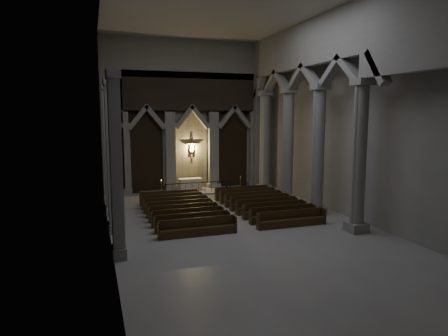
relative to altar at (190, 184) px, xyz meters
name	(u,v)px	position (x,y,z in m)	size (l,w,h in m)	color
room	(244,88)	(0.30, -11.05, 6.98)	(24.00, 24.10, 12.00)	#9E9B96
sanctuary_wall	(192,109)	(0.30, 0.48, 5.99)	(14.00, 0.77, 12.00)	gray
right_arcade	(322,87)	(5.80, -9.72, 7.21)	(1.00, 24.00, 12.00)	gray
left_pilasters	(110,155)	(-6.45, -7.55, 3.29)	(0.60, 13.00, 8.03)	gray
sanctuary_step	(195,192)	(0.30, -0.45, -0.55)	(8.50, 2.60, 0.15)	gray
altar	(190,184)	(0.00, 0.00, 0.00)	(1.84, 0.73, 0.93)	beige
altar_rail	(199,186)	(0.30, -1.53, 0.06)	(5.25, 0.09, 1.03)	black
candle_stand_left	(162,192)	(-2.55, -1.47, -0.26)	(0.23, 0.23, 1.34)	#A47032
candle_stand_right	(240,188)	(3.79, -1.39, -0.28)	(0.21, 0.21, 1.27)	#A47032
pews	(224,209)	(0.30, -7.72, -0.32)	(9.53, 8.19, 0.92)	black
worshipper	(227,193)	(1.75, -4.09, -0.04)	(0.43, 0.28, 1.17)	black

